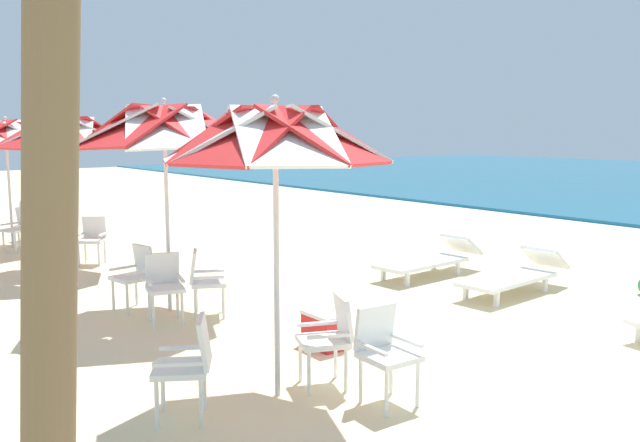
{
  "coord_description": "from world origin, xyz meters",
  "views": [
    {
      "loc": [
        3.98,
        -5.98,
        2.38
      ],
      "look_at": [
        -4.08,
        0.15,
        1.0
      ],
      "focal_mm": 36.74,
      "sensor_mm": 36.0,
      "label": 1
    }
  ],
  "objects_px": {
    "plastic_chair_10": "(30,218)",
    "sun_lounger_2": "(430,259)",
    "plastic_chair_1": "(330,335)",
    "plastic_chair_0": "(384,348)",
    "plastic_chair_8": "(19,227)",
    "palm_tree_1": "(50,20)",
    "cooler_box": "(325,329)",
    "plastic_chair_7": "(92,237)",
    "beach_umbrella_2": "(66,134)",
    "plastic_chair_2": "(189,362)",
    "plastic_chair_9": "(44,220)",
    "beach_umbrella_0": "(275,139)",
    "beach_umbrella_3": "(6,135)",
    "plastic_chair_6": "(48,241)",
    "sun_lounger_1": "(515,275)",
    "plastic_chair_3": "(164,283)",
    "plastic_chair_5": "(136,273)",
    "beach_umbrella_1": "(164,129)",
    "plastic_chair_4": "(204,279)"
  },
  "relations": [
    {
      "from": "plastic_chair_3",
      "to": "plastic_chair_10",
      "type": "xyz_separation_m",
      "value": [
        -7.68,
        0.26,
        0.0
      ]
    },
    {
      "from": "plastic_chair_1",
      "to": "plastic_chair_5",
      "type": "distance_m",
      "value": 3.74
    },
    {
      "from": "plastic_chair_4",
      "to": "plastic_chair_6",
      "type": "bearing_deg",
      "value": -169.31
    },
    {
      "from": "beach_umbrella_0",
      "to": "plastic_chair_7",
      "type": "xyz_separation_m",
      "value": [
        -7.03,
        0.64,
        -1.83
      ]
    },
    {
      "from": "palm_tree_1",
      "to": "beach_umbrella_2",
      "type": "bearing_deg",
      "value": 163.48
    },
    {
      "from": "plastic_chair_2",
      "to": "plastic_chair_9",
      "type": "bearing_deg",
      "value": 171.92
    },
    {
      "from": "plastic_chair_0",
      "to": "plastic_chair_8",
      "type": "relative_size",
      "value": 1.0
    },
    {
      "from": "plastic_chair_8",
      "to": "palm_tree_1",
      "type": "bearing_deg",
      "value": -11.16
    },
    {
      "from": "plastic_chair_4",
      "to": "plastic_chair_3",
      "type": "bearing_deg",
      "value": -97.64
    },
    {
      "from": "sun_lounger_1",
      "to": "plastic_chair_7",
      "type": "bearing_deg",
      "value": -144.7
    },
    {
      "from": "plastic_chair_0",
      "to": "plastic_chair_8",
      "type": "distance_m",
      "value": 9.94
    },
    {
      "from": "plastic_chair_1",
      "to": "beach_umbrella_3",
      "type": "distance_m",
      "value": 10.02
    },
    {
      "from": "beach_umbrella_0",
      "to": "plastic_chair_1",
      "type": "xyz_separation_m",
      "value": [
        0.11,
        0.52,
        -1.83
      ]
    },
    {
      "from": "plastic_chair_2",
      "to": "beach_umbrella_3",
      "type": "height_order",
      "value": "beach_umbrella_3"
    },
    {
      "from": "plastic_chair_6",
      "to": "plastic_chair_5",
      "type": "bearing_deg",
      "value": 3.9
    },
    {
      "from": "plastic_chair_10",
      "to": "sun_lounger_2",
      "type": "relative_size",
      "value": 0.4
    },
    {
      "from": "plastic_chair_3",
      "to": "plastic_chair_5",
      "type": "height_order",
      "value": "same"
    },
    {
      "from": "plastic_chair_4",
      "to": "beach_umbrella_2",
      "type": "distance_m",
      "value": 4.37
    },
    {
      "from": "palm_tree_1",
      "to": "cooler_box",
      "type": "height_order",
      "value": "palm_tree_1"
    },
    {
      "from": "beach_umbrella_3",
      "to": "plastic_chair_9",
      "type": "bearing_deg",
      "value": 104.71
    },
    {
      "from": "plastic_chair_0",
      "to": "plastic_chair_7",
      "type": "xyz_separation_m",
      "value": [
        -7.73,
        -0.02,
        0.0
      ]
    },
    {
      "from": "plastic_chair_8",
      "to": "beach_umbrella_3",
      "type": "bearing_deg",
      "value": -176.71
    },
    {
      "from": "plastic_chair_1",
      "to": "plastic_chair_5",
      "type": "height_order",
      "value": "same"
    },
    {
      "from": "beach_umbrella_3",
      "to": "sun_lounger_2",
      "type": "bearing_deg",
      "value": 34.61
    },
    {
      "from": "plastic_chair_8",
      "to": "plastic_chair_3",
      "type": "bearing_deg",
      "value": 2.32
    },
    {
      "from": "sun_lounger_2",
      "to": "cooler_box",
      "type": "bearing_deg",
      "value": -63.16
    },
    {
      "from": "beach_umbrella_0",
      "to": "beach_umbrella_3",
      "type": "xyz_separation_m",
      "value": [
        -9.73,
        -0.13,
        -0.01
      ]
    },
    {
      "from": "palm_tree_1",
      "to": "beach_umbrella_0",
      "type": "bearing_deg",
      "value": 118.35
    },
    {
      "from": "plastic_chair_5",
      "to": "plastic_chair_9",
      "type": "bearing_deg",
      "value": 175.99
    },
    {
      "from": "plastic_chair_2",
      "to": "cooler_box",
      "type": "height_order",
      "value": "plastic_chair_2"
    },
    {
      "from": "beach_umbrella_2",
      "to": "plastic_chair_7",
      "type": "bearing_deg",
      "value": 126.94
    },
    {
      "from": "sun_lounger_1",
      "to": "beach_umbrella_2",
      "type": "bearing_deg",
      "value": -140.14
    },
    {
      "from": "plastic_chair_5",
      "to": "plastic_chair_9",
      "type": "xyz_separation_m",
      "value": [
        -6.3,
        0.44,
        0.0
      ]
    },
    {
      "from": "plastic_chair_8",
      "to": "cooler_box",
      "type": "bearing_deg",
      "value": 8.59
    },
    {
      "from": "plastic_chair_3",
      "to": "plastic_chair_6",
      "type": "bearing_deg",
      "value": -176.06
    },
    {
      "from": "palm_tree_1",
      "to": "plastic_chair_0",
      "type": "bearing_deg",
      "value": 99.19
    },
    {
      "from": "plastic_chair_6",
      "to": "cooler_box",
      "type": "distance_m",
      "value": 6.35
    },
    {
      "from": "beach_umbrella_1",
      "to": "plastic_chair_10",
      "type": "bearing_deg",
      "value": -180.0
    },
    {
      "from": "plastic_chair_10",
      "to": "plastic_chair_4",
      "type": "bearing_deg",
      "value": 1.92
    },
    {
      "from": "plastic_chair_2",
      "to": "plastic_chair_7",
      "type": "xyz_separation_m",
      "value": [
        -7.0,
        1.5,
        0.0
      ]
    },
    {
      "from": "plastic_chair_0",
      "to": "plastic_chair_2",
      "type": "height_order",
      "value": "same"
    },
    {
      "from": "sun_lounger_1",
      "to": "palm_tree_1",
      "type": "bearing_deg",
      "value": -72.71
    },
    {
      "from": "plastic_chair_0",
      "to": "cooler_box",
      "type": "bearing_deg",
      "value": 161.41
    },
    {
      "from": "plastic_chair_10",
      "to": "cooler_box",
      "type": "distance_m",
      "value": 9.71
    },
    {
      "from": "plastic_chair_8",
      "to": "sun_lounger_1",
      "type": "distance_m",
      "value": 9.58
    },
    {
      "from": "beach_umbrella_1",
      "to": "plastic_chair_6",
      "type": "distance_m",
      "value": 4.27
    },
    {
      "from": "beach_umbrella_0",
      "to": "cooler_box",
      "type": "relative_size",
      "value": 5.4
    },
    {
      "from": "plastic_chair_3",
      "to": "plastic_chair_2",
      "type": "bearing_deg",
      "value": -20.06
    },
    {
      "from": "plastic_chair_10",
      "to": "plastic_chair_1",
      "type": "bearing_deg",
      "value": 0.55
    },
    {
      "from": "plastic_chair_7",
      "to": "sun_lounger_1",
      "type": "xyz_separation_m",
      "value": [
        5.99,
        4.24,
        -0.22
      ]
    }
  ]
}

